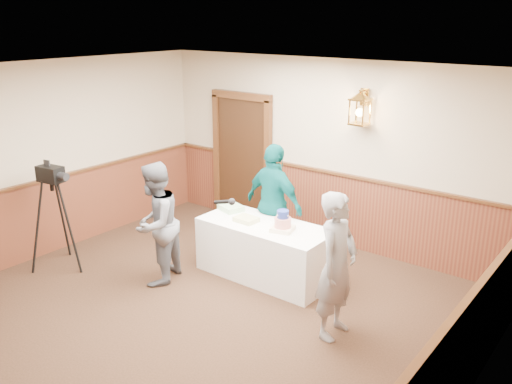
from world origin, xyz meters
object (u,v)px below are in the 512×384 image
tiered_cake (283,223)px  assistant_p (274,204)px  tv_camera_rig (56,223)px  display_table (265,250)px  baker (337,266)px  sheet_cake_yellow (246,219)px  interviewer (156,224)px  sheet_cake_green (231,208)px

tiered_cake → assistant_p: (-0.50, 0.51, 0.00)m
tiered_cake → tv_camera_rig: size_ratio=0.22×
display_table → baker: baker is taller
tiered_cake → tv_camera_rig: bearing=-151.6°
sheet_cake_yellow → interviewer: (-0.77, -0.91, 0.03)m
interviewer → baker: (2.48, 0.32, 0.01)m
interviewer → baker: bearing=78.6°
sheet_cake_yellow → tv_camera_rig: 2.62m
sheet_cake_yellow → display_table: bearing=16.1°
baker → tv_camera_rig: size_ratio=1.13×
sheet_cake_yellow → baker: (1.71, -0.59, 0.05)m
display_table → sheet_cake_green: size_ratio=5.49×
tiered_cake → interviewer: (-1.35, -0.94, -0.04)m
baker → tv_camera_rig: 3.99m
assistant_p → sheet_cake_green: bearing=41.1°
tiered_cake → assistant_p: assistant_p is taller
display_table → sheet_cake_yellow: (-0.26, -0.08, 0.41)m
display_table → sheet_cake_green: (-0.71, 0.14, 0.41)m
assistant_p → tiered_cake: bearing=143.5°
interviewer → tv_camera_rig: (-1.41, -0.55, -0.15)m
sheet_cake_green → assistant_p: assistant_p is taller
baker → tiered_cake: bearing=59.2°
interviewer → assistant_p: assistant_p is taller
sheet_cake_green → interviewer: (-0.33, -1.12, 0.03)m
sheet_cake_yellow → interviewer: interviewer is taller
tiered_cake → sheet_cake_green: 1.04m
display_table → tv_camera_rig: tv_camera_rig is taller
sheet_cake_yellow → tv_camera_rig: (-2.18, -1.46, -0.12)m
display_table → baker: size_ratio=1.09×
interviewer → display_table: bearing=114.7°
tiered_cake → assistant_p: 0.72m
tiered_cake → interviewer: size_ratio=0.20×
display_table → assistant_p: (-0.19, 0.47, 0.48)m
sheet_cake_green → baker: (2.16, -0.80, 0.04)m
sheet_cake_green → tv_camera_rig: (-1.73, -1.67, -0.13)m
assistant_p → baker: bearing=154.4°
baker → tv_camera_rig: bearing=100.3°
interviewer → tv_camera_rig: bearing=-87.6°
tiered_cake → tv_camera_rig: (-2.75, -1.49, -0.20)m
interviewer → baker: 2.50m
sheet_cake_green → assistant_p: size_ratio=0.19×
tiered_cake → baker: (1.14, -0.62, -0.03)m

